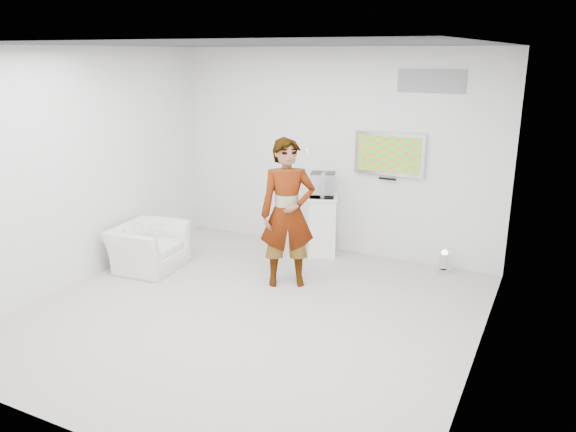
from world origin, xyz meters
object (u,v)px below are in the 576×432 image
at_px(pedestal, 322,226).
at_px(floor_uplight, 444,262).
at_px(tv, 390,154).
at_px(armchair, 148,247).
at_px(person, 288,213).

height_order(pedestal, floor_uplight, pedestal).
relative_size(tv, armchair, 1.05).
height_order(tv, armchair, tv).
bearing_deg(pedestal, person, -88.28).
xyz_separation_m(person, pedestal, (-0.04, 1.21, -0.51)).
xyz_separation_m(tv, armchair, (-2.84, -1.88, -1.24)).
bearing_deg(pedestal, armchair, -140.89).
xyz_separation_m(person, floor_uplight, (1.75, 1.29, -0.80)).
height_order(person, pedestal, person).
height_order(tv, floor_uplight, tv).
bearing_deg(tv, pedestal, -162.12).
bearing_deg(armchair, pedestal, -55.97).
bearing_deg(armchair, person, -84.39).
xyz_separation_m(tv, floor_uplight, (0.90, -0.21, -1.39)).
bearing_deg(floor_uplight, tv, 167.00).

